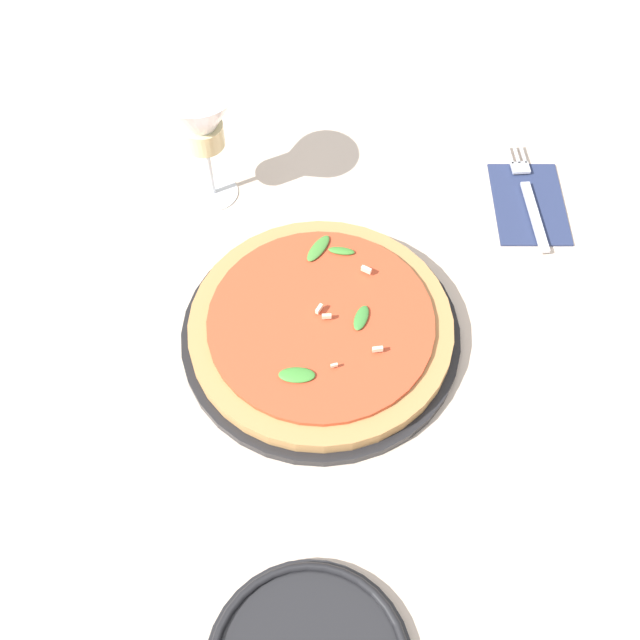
# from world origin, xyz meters

# --- Properties ---
(ground_plane) EXTENTS (6.00, 6.00, 0.00)m
(ground_plane) POSITION_xyz_m (0.00, 0.00, 0.00)
(ground_plane) COLOR beige
(pizza_arugula_main) EXTENTS (0.32, 0.32, 0.05)m
(pizza_arugula_main) POSITION_xyz_m (0.00, -0.01, 0.02)
(pizza_arugula_main) COLOR black
(pizza_arugula_main) RESTS_ON ground_plane
(wine_glass) EXTENTS (0.09, 0.09, 0.17)m
(wine_glass) POSITION_xyz_m (0.23, 0.13, 0.12)
(wine_glass) COLOR white
(wine_glass) RESTS_ON ground_plane
(napkin) EXTENTS (0.14, 0.10, 0.01)m
(napkin) POSITION_xyz_m (0.20, -0.29, 0.00)
(napkin) COLOR navy
(napkin) RESTS_ON ground_plane
(fork) EXTENTS (0.19, 0.03, 0.00)m
(fork) POSITION_xyz_m (0.21, -0.29, 0.01)
(fork) COLOR silver
(fork) RESTS_ON ground_plane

